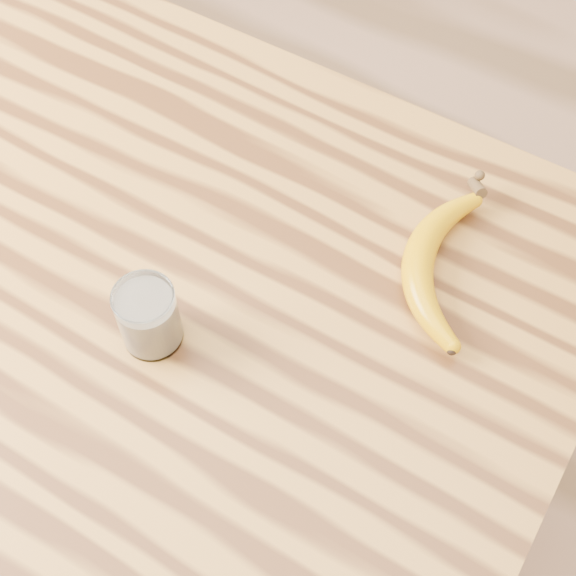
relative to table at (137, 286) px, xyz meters
The scene contains 3 objects.
table is the anchor object (origin of this frame).
smoothie_glass 0.24m from the table, 38.34° to the right, with size 0.07×0.07×0.09m.
banana 0.41m from the table, 22.82° to the left, with size 0.12×0.33×0.04m, color #C88C01, non-canonical shape.
Camera 1 is at (0.50, -0.41, 1.72)m, focal length 50.00 mm.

